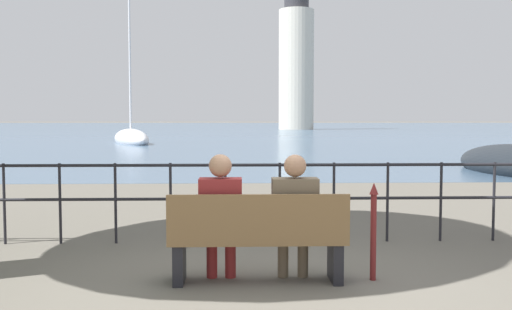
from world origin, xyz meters
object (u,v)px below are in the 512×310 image
Objects in this scene: seated_person_left at (221,212)px; harbor_lighthouse at (296,62)px; closed_umbrella at (373,226)px; sailboat_3 at (131,138)px; park_bench at (258,240)px; seated_person_right at (295,212)px.

harbor_lighthouse reaches higher than seated_person_left.
sailboat_3 reaches higher than closed_umbrella.
park_bench is at bearing -96.19° from harbor_lighthouse.
park_bench is 0.16× the size of sailboat_3.
park_bench is 0.07× the size of harbor_lighthouse.
harbor_lighthouse reaches higher than seated_person_right.
seated_person_right is 34.45m from sailboat_3.
closed_umbrella is at bearing -0.12° from seated_person_left.
seated_person_right is at bearing 11.35° from park_bench.
harbor_lighthouse is (9.30, 89.14, 10.47)m from seated_person_right.
seated_person_right reaches higher than closed_umbrella.
sailboat_3 reaches higher than seated_person_left.
seated_person_left is 1.29× the size of closed_umbrella.
harbor_lighthouse is (9.67, 89.21, 10.73)m from park_bench.
seated_person_right is 0.05× the size of harbor_lighthouse.
sailboat_3 is at bearing 104.38° from closed_umbrella.
seated_person_left is at bearing 179.94° from seated_person_right.
seated_person_left is at bearing 179.88° from closed_umbrella.
park_bench is 1.38× the size of seated_person_left.
sailboat_3 is at bearing 101.90° from seated_person_left.
harbor_lighthouse is at bearing 51.22° from sailboat_3.
harbor_lighthouse is (8.51, 89.14, 10.62)m from closed_umbrella.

